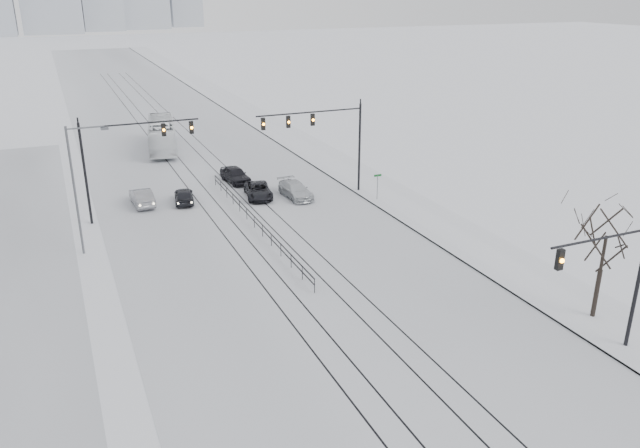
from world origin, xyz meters
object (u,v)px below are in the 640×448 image
(sedan_nb_far, at_px, (235,175))
(sedan_sb_inner, at_px, (184,196))
(traffic_mast_near, at_px, (617,273))
(sedan_nb_right, at_px, (296,190))
(sedan_nb_front, at_px, (258,191))
(bare_tree, at_px, (605,245))
(box_truck, at_px, (162,135))
(sedan_sb_outer, at_px, (142,197))

(sedan_nb_far, bearing_deg, sedan_sb_inner, -152.35)
(traffic_mast_near, xyz_separation_m, sedan_nb_right, (-5.18, 29.64, -3.88))
(traffic_mast_near, relative_size, sedan_nb_front, 1.52)
(bare_tree, height_order, box_truck, bare_tree)
(traffic_mast_near, xyz_separation_m, sedan_nb_far, (-8.79, 36.16, -3.82))
(traffic_mast_near, distance_m, sedan_sb_inner, 35.44)
(sedan_sb_inner, bearing_deg, bare_tree, 129.81)
(traffic_mast_near, height_order, bare_tree, traffic_mast_near)
(bare_tree, distance_m, sedan_sb_inner, 33.88)
(sedan_sb_outer, height_order, sedan_nb_right, sedan_sb_outer)
(sedan_nb_far, bearing_deg, sedan_sb_outer, -168.09)
(sedan_nb_far, bearing_deg, box_truck, 96.96)
(traffic_mast_near, height_order, box_truck, traffic_mast_near)
(sedan_sb_outer, distance_m, box_truck, 19.55)
(traffic_mast_near, bearing_deg, sedan_sb_outer, 118.61)
(sedan_sb_outer, relative_size, box_truck, 0.36)
(sedan_nb_front, distance_m, sedan_nb_far, 5.25)
(sedan_nb_front, height_order, sedan_nb_right, sedan_nb_right)
(sedan_nb_far, bearing_deg, bare_tree, -79.02)
(sedan_nb_right, bearing_deg, bare_tree, -77.10)
(traffic_mast_near, relative_size, sedan_sb_outer, 1.60)
(traffic_mast_near, distance_m, bare_tree, 3.85)
(bare_tree, distance_m, sedan_nb_front, 30.14)
(sedan_sb_inner, xyz_separation_m, box_truck, (1.67, 19.67, 1.04))
(bare_tree, distance_m, sedan_nb_right, 27.96)
(sedan_nb_front, bearing_deg, traffic_mast_near, -65.56)
(sedan_nb_far, xyz_separation_m, box_truck, (-4.08, 15.60, 0.96))
(sedan_sb_inner, relative_size, sedan_sb_outer, 0.89)
(sedan_sb_inner, xyz_separation_m, sedan_nb_far, (5.75, 4.08, 0.08))
(traffic_mast_near, height_order, sedan_nb_far, traffic_mast_near)
(bare_tree, xyz_separation_m, sedan_nb_front, (-10.62, 27.95, -3.85))
(sedan_sb_outer, distance_m, sedan_nb_front, 9.93)
(traffic_mast_near, bearing_deg, sedan_sb_inner, 114.38)
(box_truck, bearing_deg, sedan_nb_far, 113.76)
(sedan_sb_outer, bearing_deg, sedan_nb_right, 163.32)
(sedan_sb_inner, distance_m, box_truck, 19.77)
(traffic_mast_near, bearing_deg, sedan_nb_far, 103.66)
(traffic_mast_near, xyz_separation_m, sedan_nb_front, (-8.21, 30.95, -3.92))
(bare_tree, bearing_deg, box_truck, 107.40)
(sedan_nb_right, relative_size, box_truck, 0.38)
(sedan_nb_front, bearing_deg, box_truck, 112.18)
(sedan_nb_right, xyz_separation_m, sedan_nb_far, (-3.61, 6.52, 0.07))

